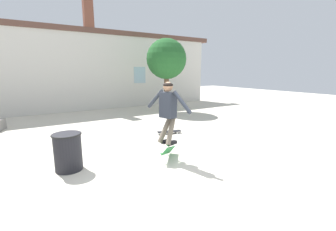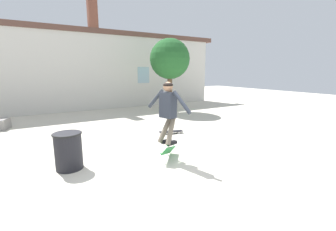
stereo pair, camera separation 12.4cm
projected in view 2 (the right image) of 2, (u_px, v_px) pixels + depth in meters
ground_plane at (163, 173)px, 4.50m from camera, size 40.00×40.00×0.00m
building_backdrop at (81, 69)px, 11.29m from camera, size 16.53×0.52×5.50m
tree_right at (170, 59)px, 10.87m from camera, size 1.94×1.94×3.55m
trash_bin at (68, 150)px, 4.62m from camera, size 0.58×0.58×0.77m
skater at (168, 108)px, 4.91m from camera, size 0.44×1.25×1.39m
skateboard_flipping at (169, 150)px, 5.17m from camera, size 0.69×0.62×0.41m
skateboard_resting at (171, 132)px, 7.30m from camera, size 0.80×0.38×0.08m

